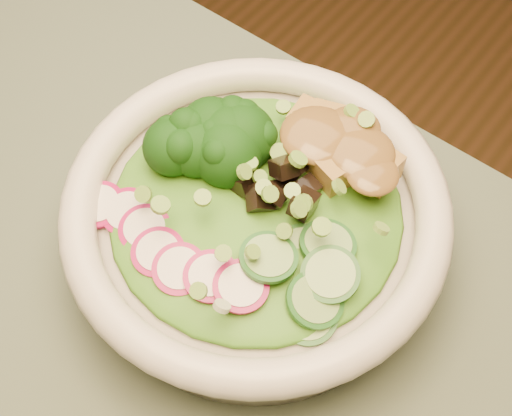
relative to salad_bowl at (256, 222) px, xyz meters
The scene contains 9 objects.
salad_bowl is the anchor object (origin of this frame).
lettuce_bed 0.02m from the salad_bowl, 104.04° to the right, with size 0.22×0.22×0.03m, color #2D6916.
broccoli_florets 0.08m from the salad_bowl, 164.26° to the left, with size 0.09×0.08×0.05m, color black, non-canonical shape.
radish_slices 0.08m from the salad_bowl, 105.30° to the right, with size 0.12×0.04×0.02m, color #9A0B49, non-canonical shape.
cucumber_slices 0.08m from the salad_bowl, 19.01° to the right, with size 0.08×0.08×0.04m, color #79AB5F, non-canonical shape.
mushroom_heap 0.04m from the salad_bowl, 72.15° to the left, with size 0.08×0.08×0.04m, color black, non-canonical shape.
tofu_cubes 0.08m from the salad_bowl, 70.66° to the left, with size 0.10×0.06×0.04m, color olive, non-canonical shape.
peanut_sauce 0.08m from the salad_bowl, 70.66° to the left, with size 0.08×0.06×0.02m, color brown.
scallion_garnish 0.05m from the salad_bowl, 90.00° to the right, with size 0.21×0.21×0.03m, color olive, non-canonical shape.
Camera 1 is at (0.20, -0.01, 1.26)m, focal length 50.00 mm.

